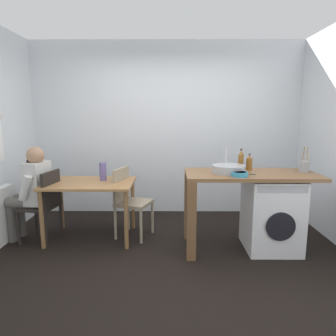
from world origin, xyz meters
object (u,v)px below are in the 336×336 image
chair_opposite (129,198)px  washing_machine (271,214)px  vase (103,171)px  seated_person (32,189)px  bottle_squat_brown (249,163)px  bottle_tall_green (241,160)px  mixing_bowl (240,174)px  chair_person_seat (44,202)px  utensil_crock (304,166)px  dining_table (90,189)px

chair_opposite → washing_machine: bearing=97.2°
washing_machine → vase: 2.15m
chair_opposite → seated_person: seated_person is taller
bottle_squat_brown → chair_opposite: bearing=173.0°
bottle_tall_green → mixing_bowl: size_ratio=1.43×
chair_person_seat → utensil_crock: utensil_crock is taller
dining_table → mixing_bowl: mixing_bowl is taller
washing_machine → bottle_tall_green: bearing=149.6°
chair_person_seat → seated_person: size_ratio=0.75×
bottle_squat_brown → chair_person_seat: bearing=-179.9°
washing_machine → vase: vase is taller
chair_opposite → washing_machine: size_ratio=1.05×
chair_opposite → seated_person: size_ratio=0.75×
chair_person_seat → bottle_squat_brown: size_ratio=4.59×
chair_person_seat → chair_opposite: same height
seated_person → dining_table: bearing=-73.6°
chair_person_seat → chair_opposite: (1.03, 0.19, 0.00)m
chair_person_seat → chair_opposite: 1.04m
chair_person_seat → utensil_crock: size_ratio=3.00×
vase → mixing_bowl: bearing=-20.5°
dining_table → washing_machine: (2.21, -0.31, -0.21)m
washing_machine → mixing_bowl: (-0.44, -0.20, 0.52)m
dining_table → utensil_crock: (2.58, -0.26, 0.35)m
dining_table → seated_person: 0.71m
washing_machine → mixing_bowl: size_ratio=4.78×
mixing_bowl → bottle_tall_green: bearing=75.8°
washing_machine → bottle_tall_green: size_ratio=3.33×
chair_person_seat → seated_person: 0.23m
chair_person_seat → vase: bearing=-63.5°
bottle_squat_brown → vase: bearing=173.5°
utensil_crock → vase: (-2.43, 0.36, -0.13)m
chair_opposite → bottle_tall_green: (1.39, -0.18, 0.53)m
chair_opposite → vase: bearing=-74.6°
dining_table → washing_machine: size_ratio=1.28×
bottle_tall_green → seated_person: bearing=179.5°
chair_opposite → utensil_crock: utensil_crock is taller
mixing_bowl → bottle_squat_brown: bearing=62.9°
mixing_bowl → chair_person_seat: bearing=170.4°
utensil_crock → bottle_tall_green: bearing=168.2°
seated_person → bottle_squat_brown: size_ratio=6.12×
bottle_tall_green → washing_machine: bearing=-30.4°
dining_table → vase: vase is taller
seated_person → utensil_crock: size_ratio=4.01×
mixing_bowl → utensil_crock: utensil_crock is taller
chair_opposite → vase: 0.48m
dining_table → washing_machine: washing_machine is taller
utensil_crock → vase: 2.46m
bottle_squat_brown → utensil_crock: size_ratio=0.65×
chair_person_seat → bottle_squat_brown: (2.52, 0.00, 0.50)m
chair_opposite → utensil_crock: 2.18m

